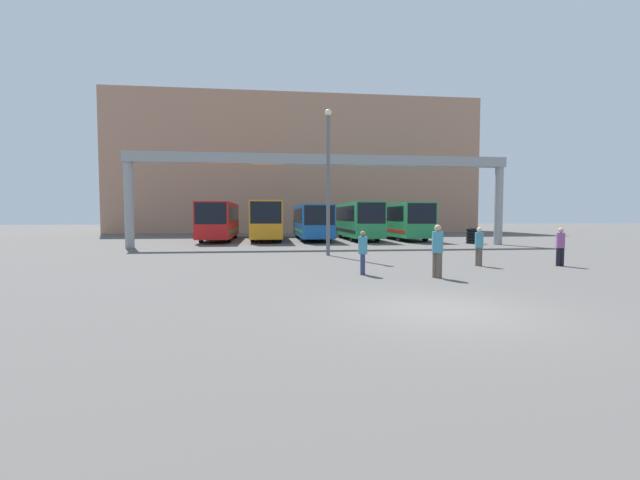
{
  "coord_description": "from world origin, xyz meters",
  "views": [
    {
      "loc": [
        -3.95,
        -9.3,
        2.16
      ],
      "look_at": [
        0.03,
        22.98,
        0.3
      ],
      "focal_mm": 24.0,
      "sensor_mm": 36.0,
      "label": 1
    }
  ],
  "objects_px": {
    "bus_slot_1": "(266,218)",
    "bus_slot_3": "(357,219)",
    "bus_slot_4": "(402,219)",
    "bus_slot_0": "(220,219)",
    "pedestrian_near_center": "(560,246)",
    "bus_slot_2": "(312,220)",
    "pedestrian_far_center": "(437,250)",
    "pedestrian_mid_left": "(363,251)",
    "lamp_post": "(328,176)",
    "pedestrian_near_left": "(479,245)",
    "tire_stack": "(473,236)"
  },
  "relations": [
    {
      "from": "bus_slot_1",
      "to": "pedestrian_near_left",
      "type": "bearing_deg",
      "value": -66.6
    },
    {
      "from": "bus_slot_2",
      "to": "bus_slot_0",
      "type": "bearing_deg",
      "value": 178.75
    },
    {
      "from": "bus_slot_2",
      "to": "lamp_post",
      "type": "xyz_separation_m",
      "value": [
        -0.68,
        -15.09,
        2.53
      ]
    },
    {
      "from": "bus_slot_0",
      "to": "pedestrian_far_center",
      "type": "distance_m",
      "value": 26.06
    },
    {
      "from": "bus_slot_4",
      "to": "lamp_post",
      "type": "distance_m",
      "value": 16.99
    },
    {
      "from": "bus_slot_2",
      "to": "pedestrian_far_center",
      "type": "distance_m",
      "value": 23.96
    },
    {
      "from": "bus_slot_1",
      "to": "bus_slot_3",
      "type": "bearing_deg",
      "value": -5.09
    },
    {
      "from": "bus_slot_0",
      "to": "pedestrian_near_left",
      "type": "bearing_deg",
      "value": -57.88
    },
    {
      "from": "pedestrian_far_center",
      "to": "bus_slot_3",
      "type": "bearing_deg",
      "value": -30.24
    },
    {
      "from": "bus_slot_3",
      "to": "pedestrian_near_center",
      "type": "relative_size",
      "value": 6.44
    },
    {
      "from": "pedestrian_near_center",
      "to": "pedestrian_mid_left",
      "type": "bearing_deg",
      "value": -162.46
    },
    {
      "from": "bus_slot_0",
      "to": "bus_slot_4",
      "type": "distance_m",
      "value": 16.22
    },
    {
      "from": "bus_slot_2",
      "to": "pedestrian_near_center",
      "type": "distance_m",
      "value": 22.84
    },
    {
      "from": "pedestrian_far_center",
      "to": "tire_stack",
      "type": "relative_size",
      "value": 1.54
    },
    {
      "from": "bus_slot_1",
      "to": "bus_slot_3",
      "type": "distance_m",
      "value": 8.13
    },
    {
      "from": "tire_stack",
      "to": "lamp_post",
      "type": "bearing_deg",
      "value": -146.18
    },
    {
      "from": "pedestrian_mid_left",
      "to": "lamp_post",
      "type": "bearing_deg",
      "value": 13.88
    },
    {
      "from": "pedestrian_far_center",
      "to": "bus_slot_4",
      "type": "bearing_deg",
      "value": -39.99
    },
    {
      "from": "bus_slot_2",
      "to": "pedestrian_near_left",
      "type": "relative_size",
      "value": 6.91
    },
    {
      "from": "bus_slot_0",
      "to": "bus_slot_2",
      "type": "relative_size",
      "value": 1.03
    },
    {
      "from": "bus_slot_2",
      "to": "pedestrian_far_center",
      "type": "xyz_separation_m",
      "value": [
        1.9,
        -23.87,
        -0.77
      ]
    },
    {
      "from": "bus_slot_1",
      "to": "bus_slot_4",
      "type": "xyz_separation_m",
      "value": [
        12.15,
        -0.98,
        -0.05
      ]
    },
    {
      "from": "lamp_post",
      "to": "pedestrian_near_left",
      "type": "bearing_deg",
      "value": -44.75
    },
    {
      "from": "bus_slot_2",
      "to": "pedestrian_far_center",
      "type": "bearing_deg",
      "value": -85.46
    },
    {
      "from": "bus_slot_4",
      "to": "tire_stack",
      "type": "height_order",
      "value": "bus_slot_4"
    },
    {
      "from": "bus_slot_3",
      "to": "pedestrian_near_center",
      "type": "bearing_deg",
      "value": -77.89
    },
    {
      "from": "pedestrian_mid_left",
      "to": "pedestrian_far_center",
      "type": "relative_size",
      "value": 0.87
    },
    {
      "from": "bus_slot_0",
      "to": "bus_slot_1",
      "type": "height_order",
      "value": "bus_slot_1"
    },
    {
      "from": "pedestrian_near_center",
      "to": "bus_slot_2",
      "type": "bearing_deg",
      "value": 119.43
    },
    {
      "from": "pedestrian_near_left",
      "to": "pedestrian_far_center",
      "type": "relative_size",
      "value": 0.9
    },
    {
      "from": "pedestrian_near_left",
      "to": "lamp_post",
      "type": "xyz_separation_m",
      "value": [
        -5.72,
        5.67,
        3.4
      ]
    },
    {
      "from": "bus_slot_3",
      "to": "tire_stack",
      "type": "relative_size",
      "value": 8.8
    },
    {
      "from": "bus_slot_0",
      "to": "bus_slot_2",
      "type": "xyz_separation_m",
      "value": [
        8.1,
        -0.18,
        -0.11
      ]
    },
    {
      "from": "pedestrian_near_left",
      "to": "pedestrian_mid_left",
      "type": "height_order",
      "value": "pedestrian_near_left"
    },
    {
      "from": "pedestrian_near_center",
      "to": "pedestrian_far_center",
      "type": "bearing_deg",
      "value": -150.27
    },
    {
      "from": "bus_slot_2",
      "to": "pedestrian_mid_left",
      "type": "relative_size",
      "value": 7.18
    },
    {
      "from": "bus_slot_1",
      "to": "pedestrian_near_left",
      "type": "relative_size",
      "value": 7.21
    },
    {
      "from": "bus_slot_2",
      "to": "lamp_post",
      "type": "relative_size",
      "value": 1.47
    },
    {
      "from": "bus_slot_2",
      "to": "bus_slot_4",
      "type": "distance_m",
      "value": 8.13
    },
    {
      "from": "bus_slot_1",
      "to": "bus_slot_4",
      "type": "distance_m",
      "value": 12.19
    },
    {
      "from": "bus_slot_2",
      "to": "lamp_post",
      "type": "distance_m",
      "value": 15.31
    },
    {
      "from": "bus_slot_1",
      "to": "pedestrian_near_left",
      "type": "distance_m",
      "value": 22.91
    },
    {
      "from": "bus_slot_0",
      "to": "bus_slot_3",
      "type": "height_order",
      "value": "bus_slot_3"
    },
    {
      "from": "pedestrian_near_left",
      "to": "tire_stack",
      "type": "distance_m",
      "value": 15.62
    },
    {
      "from": "bus_slot_1",
      "to": "pedestrian_mid_left",
      "type": "xyz_separation_m",
      "value": [
        3.56,
        -23.01,
        -1.07
      ]
    },
    {
      "from": "pedestrian_mid_left",
      "to": "lamp_post",
      "type": "distance_m",
      "value": 8.41
    },
    {
      "from": "bus_slot_0",
      "to": "bus_slot_3",
      "type": "xyz_separation_m",
      "value": [
        12.15,
        -0.65,
        0.02
      ]
    },
    {
      "from": "bus_slot_3",
      "to": "pedestrian_near_center",
      "type": "xyz_separation_m",
      "value": [
        4.45,
        -20.71,
        -1.01
      ]
    },
    {
      "from": "tire_stack",
      "to": "pedestrian_near_center",
      "type": "bearing_deg",
      "value": -103.0
    },
    {
      "from": "pedestrian_near_center",
      "to": "lamp_post",
      "type": "bearing_deg",
      "value": 153.96
    }
  ]
}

